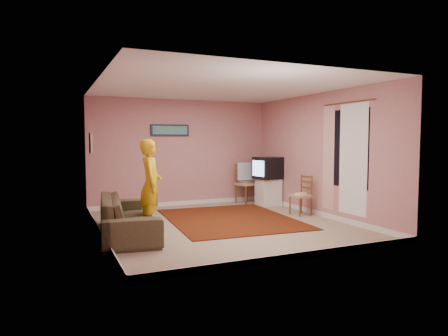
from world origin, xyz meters
name	(u,v)px	position (x,y,z in m)	size (l,w,h in m)	color
ground	(222,224)	(0.00, 0.00, 0.00)	(5.00, 5.00, 0.00)	tan
wall_back	(182,153)	(0.00, 2.50, 1.30)	(4.50, 0.02, 2.60)	tan
wall_front	(297,164)	(0.00, -2.50, 1.30)	(4.50, 0.02, 2.60)	tan
wall_left	(98,159)	(-2.25, 0.00, 1.30)	(0.02, 5.00, 2.60)	tan
wall_right	(319,155)	(2.25, 0.00, 1.30)	(0.02, 5.00, 2.60)	tan
ceiling	(222,87)	(0.00, 0.00, 2.60)	(4.50, 5.00, 0.02)	white
baseboard_back	(182,203)	(0.00, 2.49, 0.05)	(4.50, 0.02, 0.10)	silver
baseboard_front	(296,256)	(0.00, -2.49, 0.05)	(4.50, 0.02, 0.10)	silver
baseboard_left	(101,233)	(-2.24, 0.00, 0.05)	(0.02, 5.00, 0.10)	silver
baseboard_right	(318,213)	(2.24, 0.00, 0.05)	(0.02, 5.00, 0.10)	silver
window	(348,149)	(2.24, -0.90, 1.45)	(0.01, 1.10, 1.50)	black
curtain_sheer	(353,159)	(2.23, -1.05, 1.25)	(0.01, 0.75, 2.10)	white
curtain_floral	(328,158)	(2.21, -0.35, 1.25)	(0.01, 0.35, 2.10)	beige
curtain_rod	(347,103)	(2.20, -0.90, 2.32)	(0.02, 0.02, 1.40)	brown
picture_back	(170,130)	(-0.30, 2.47, 1.85)	(0.95, 0.04, 0.28)	#141738
picture_left	(91,143)	(-2.22, 1.60, 1.55)	(0.04, 0.38, 0.42)	tan
area_rug	(230,219)	(0.35, 0.39, 0.01)	(2.43, 3.03, 0.02)	black
tv_cabinet	(268,192)	(1.95, 1.60, 0.33)	(0.52, 0.47, 0.66)	silver
crt_tv	(268,168)	(1.94, 1.60, 0.93)	(0.69, 0.64, 0.54)	black
chair_a	(246,179)	(1.61, 2.13, 0.61)	(0.56, 0.55, 0.55)	tan
dvd_player	(246,182)	(1.61, 2.13, 0.54)	(0.32, 0.23, 0.06)	#AEAEB2
blue_throw	(245,171)	(1.61, 2.20, 0.81)	(0.43, 0.05, 0.45)	#85B5DA
chair_b	(301,191)	(1.93, 0.20, 0.52)	(0.40, 0.42, 0.46)	tan
game_console	(301,194)	(1.93, 0.20, 0.46)	(0.20, 0.15, 0.04)	white
sofa	(128,216)	(-1.80, -0.15, 0.33)	(2.26, 0.88, 0.66)	#4C422E
person	(151,184)	(-1.34, 0.13, 0.81)	(0.59, 0.39, 1.63)	gold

